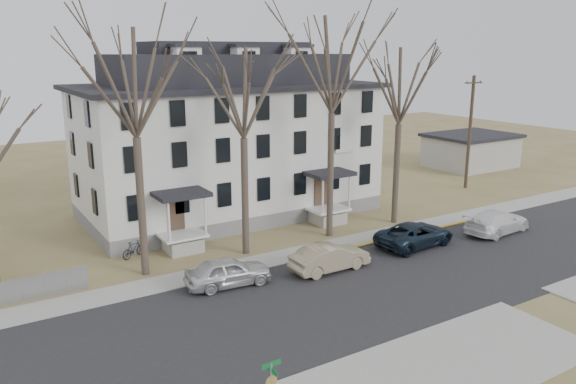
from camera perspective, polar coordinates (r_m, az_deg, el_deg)
ground at (r=28.60m, az=14.32°, el=-9.99°), size 120.00×120.00×0.00m
main_road at (r=29.88m, az=11.55°, el=-8.75°), size 120.00×10.00×0.04m
far_sidewalk at (r=34.14m, az=4.63°, el=-5.53°), size 120.00×2.00×0.08m
yellow_curb at (r=36.57m, az=11.81°, el=-4.44°), size 14.00×0.25×0.06m
boarding_house at (r=40.12m, az=-6.06°, el=5.35°), size 20.80×12.36×12.05m
distant_building at (r=59.73m, az=18.07°, el=4.04°), size 8.50×6.50×3.35m
tree_far_left at (r=28.77m, az=-15.52°, el=11.39°), size 8.40×8.40×13.72m
tree_mid_left at (r=31.07m, az=-4.61°, el=10.65°), size 7.80×7.80×12.74m
tree_center at (r=34.18m, az=4.56°, el=13.46°), size 9.00×9.00×14.70m
tree_mid_right at (r=37.75m, az=11.38°, el=11.05°), size 7.80×7.80×12.74m
utility_pole_far at (r=49.76m, az=17.99°, el=5.90°), size 2.00×0.28×9.50m
car_silver at (r=28.46m, az=-6.10°, el=-8.12°), size 4.48×2.19×1.47m
car_tan at (r=30.25m, az=4.26°, el=-6.69°), size 4.47×1.59×1.47m
car_navy at (r=34.67m, az=12.78°, el=-4.28°), size 5.36×2.76×1.45m
car_white at (r=38.65m, az=20.48°, el=-2.88°), size 5.30×2.57×1.49m
bicycle_left at (r=33.85m, az=-10.89°, el=-5.08°), size 1.86×0.85×0.94m
bicycle_right at (r=33.22m, az=-15.40°, el=-5.69°), size 1.68×1.11×0.99m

